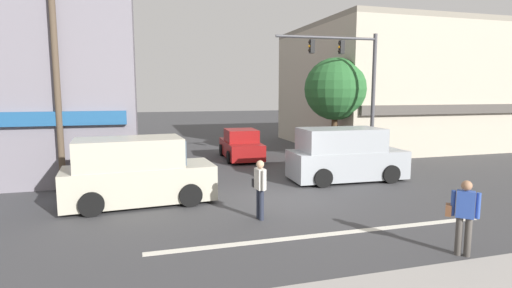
{
  "coord_description": "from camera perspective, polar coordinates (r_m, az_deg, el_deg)",
  "views": [
    {
      "loc": [
        -4.45,
        -12.21,
        3.55
      ],
      "look_at": [
        -0.29,
        2.0,
        1.6
      ],
      "focal_mm": 28.0,
      "sensor_mm": 36.0,
      "label": 1
    }
  ],
  "objects": [
    {
      "name": "utility_pole_near_left",
      "position": [
        15.67,
        -26.66,
        9.45
      ],
      "size": [
        1.4,
        0.22,
        8.29
      ],
      "color": "brown",
      "rests_on": "ground"
    },
    {
      "name": "street_tree",
      "position": [
        21.33,
        11.27,
        7.67
      ],
      "size": [
        3.24,
        3.24,
        5.3
      ],
      "color": "#4C3823",
      "rests_on": "ground"
    },
    {
      "name": "ground_plane",
      "position": [
        13.47,
        3.62,
        -7.79
      ],
      "size": [
        120.0,
        120.0,
        0.0
      ],
      "primitive_type": "plane",
      "color": "#3D3D3F"
    },
    {
      "name": "pedestrian_mid_crossing",
      "position": [
        11.15,
        0.56,
        -5.97
      ],
      "size": [
        0.29,
        0.68,
        1.67
      ],
      "color": "#232838",
      "rests_on": "ground"
    },
    {
      "name": "van_crossing_center",
      "position": [
        13.18,
        -16.7,
        -3.95
      ],
      "size": [
        4.72,
        2.3,
        2.11
      ],
      "color": "#B7B29E",
      "rests_on": "ground"
    },
    {
      "name": "sedan_parked_curbside",
      "position": [
        21.13,
        -2.17,
        -0.23
      ],
      "size": [
        2.04,
        4.18,
        1.58
      ],
      "color": "maroon",
      "rests_on": "ground"
    },
    {
      "name": "van_waiting_far",
      "position": [
        16.34,
        12.58,
        -1.64
      ],
      "size": [
        4.66,
        2.17,
        2.11
      ],
      "color": "#999EA3",
      "rests_on": "ground"
    },
    {
      "name": "building_right_corner",
      "position": [
        28.97,
        19.47,
        7.68
      ],
      "size": [
        12.99,
        11.54,
        7.72
      ],
      "color": "#B7AD99",
      "rests_on": "ground"
    },
    {
      "name": "traffic_light_mast",
      "position": [
        19.23,
        13.94,
        9.15
      ],
      "size": [
        4.89,
        0.36,
        6.2
      ],
      "color": "#47474C",
      "rests_on": "ground"
    },
    {
      "name": "pedestrian_foreground_with_bag",
      "position": [
        9.8,
        27.53,
        -8.74
      ],
      "size": [
        0.57,
        0.6,
        1.67
      ],
      "color": "#4C4742",
      "rests_on": "ground"
    },
    {
      "name": "lane_marking_stripe",
      "position": [
        10.4,
        10.36,
        -12.55
      ],
      "size": [
        9.0,
        0.24,
        0.01
      ],
      "primitive_type": "cube",
      "color": "silver",
      "rests_on": "ground"
    }
  ]
}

